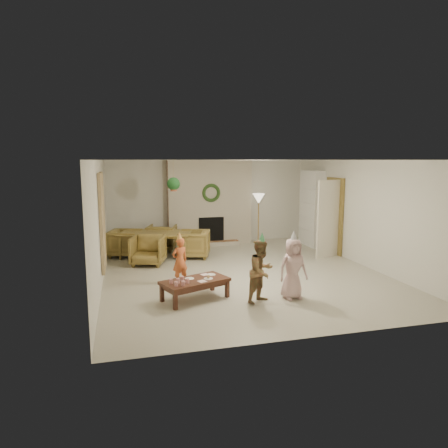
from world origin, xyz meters
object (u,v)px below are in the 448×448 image
object	(u,v)px
dining_chair_left	(125,243)
dining_chair_far	(162,238)
dining_table	(156,245)
child_pink	(293,269)
child_plaid	(262,271)
coffee_table_top	(195,281)
child_red	(180,261)
dining_chair_right	(194,244)
dining_chair_near	(148,250)

from	to	relation	value
dining_chair_left	dining_chair_far	bearing A→B (deg)	-45.00
dining_table	child_pink	distance (m)	4.41
child_plaid	dining_chair_far	bearing A→B (deg)	74.32
dining_chair_far	child_plaid	distance (m)	4.84
coffee_table_top	child_red	xyz separation A→B (m)	(-0.13, 0.99, 0.14)
dining_chair_right	dining_chair_near	bearing A→B (deg)	-51.34
dining_table	dining_chair_near	bearing A→B (deg)	-90.00
dining_chair_left	coffee_table_top	xyz separation A→B (m)	(1.18, -3.71, -0.01)
dining_chair_right	coffee_table_top	bearing A→B (deg)	7.67
dining_table	dining_chair_right	distance (m)	1.00
coffee_table_top	child_red	bearing A→B (deg)	75.81
dining_chair_far	child_red	xyz separation A→B (m)	(0.04, -3.25, 0.12)
dining_chair_far	child_red	world-z (taller)	child_red
dining_table	dining_chair_left	distance (m)	0.80
dining_chair_left	child_plaid	world-z (taller)	child_plaid
dining_chair_left	child_pink	xyz separation A→B (m)	(2.91, -4.08, 0.20)
dining_table	child_plaid	bearing A→B (deg)	-51.09
dining_chair_far	coffee_table_top	size ratio (longest dim) A/B	0.65
dining_chair_near	child_plaid	bearing A→B (deg)	-43.01
child_red	child_plaid	world-z (taller)	child_plaid
child_pink	dining_chair_right	bearing A→B (deg)	105.13
dining_chair_right	child_pink	world-z (taller)	child_pink
dining_chair_left	coffee_table_top	bearing A→B (deg)	-144.91
coffee_table_top	dining_table	bearing A→B (deg)	75.16
dining_table	dining_chair_near	world-z (taller)	dining_chair_near
dining_chair_left	dining_chair_right	distance (m)	1.81
dining_chair_near	child_red	xyz separation A→B (m)	(0.52, -1.71, 0.12)
child_red	child_plaid	xyz separation A→B (m)	(1.24, -1.41, 0.09)
child_plaid	child_pink	bearing A→B (deg)	-26.63
dining_chair_far	child_pink	world-z (taller)	child_pink
coffee_table_top	dining_chair_left	bearing A→B (deg)	86.01
dining_chair_right	child_plaid	size ratio (longest dim) A/B	0.69
dining_chair_right	child_plaid	world-z (taller)	child_plaid
dining_chair_far	dining_chair_right	size ratio (longest dim) A/B	1.00
coffee_table_top	child_red	world-z (taller)	child_red
dining_chair_right	coffee_table_top	world-z (taller)	dining_chair_right
dining_chair_near	child_plaid	size ratio (longest dim) A/B	0.69
child_red	child_pink	size ratio (longest dim) A/B	0.86
child_plaid	child_pink	distance (m)	0.62
dining_chair_near	child_red	world-z (taller)	child_red
coffee_table_top	child_red	size ratio (longest dim) A/B	1.25
dining_chair_far	child_plaid	xyz separation A→B (m)	(1.29, -4.66, 0.21)
dining_chair_right	dining_chair_far	bearing A→B (deg)	-128.66
dining_chair_near	child_plaid	world-z (taller)	child_plaid
dining_chair_right	child_pink	xyz separation A→B (m)	(1.19, -3.54, 0.20)
dining_table	child_pink	size ratio (longest dim) A/B	1.64
dining_chair_near	dining_chair_right	world-z (taller)	same
child_red	child_plaid	size ratio (longest dim) A/B	0.85
dining_table	dining_chair_far	distance (m)	0.80
dining_chair_far	dining_chair_right	distance (m)	1.29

